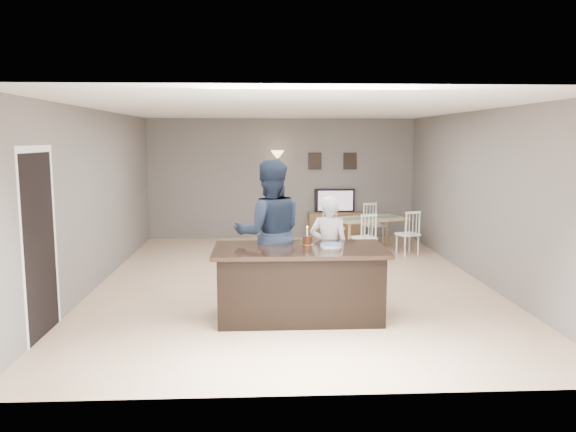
{
  "coord_description": "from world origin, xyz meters",
  "views": [
    {
      "loc": [
        -0.49,
        -8.68,
        2.25
      ],
      "look_at": [
        -0.07,
        -0.3,
        1.09
      ],
      "focal_mm": 35.0,
      "sensor_mm": 36.0,
      "label": 1
    }
  ],
  "objects_px": {
    "television": "(335,201)",
    "dining_table": "(369,224)",
    "kitchen_island": "(300,282)",
    "tv_console": "(335,226)",
    "plate_stack": "(331,246)",
    "birthday_cake": "(307,240)",
    "man": "(270,233)",
    "floor_lamp": "(278,171)",
    "woman": "(329,249)"
  },
  "relations": [
    {
      "from": "birthday_cake",
      "to": "floor_lamp",
      "type": "height_order",
      "value": "floor_lamp"
    },
    {
      "from": "kitchen_island",
      "to": "floor_lamp",
      "type": "bearing_deg",
      "value": 91.02
    },
    {
      "from": "dining_table",
      "to": "kitchen_island",
      "type": "bearing_deg",
      "value": -132.35
    },
    {
      "from": "television",
      "to": "tv_console",
      "type": "bearing_deg",
      "value": 90.0
    },
    {
      "from": "dining_table",
      "to": "floor_lamp",
      "type": "xyz_separation_m",
      "value": [
        -1.81,
        1.39,
        0.99
      ]
    },
    {
      "from": "kitchen_island",
      "to": "birthday_cake",
      "type": "distance_m",
      "value": 0.55
    },
    {
      "from": "woman",
      "to": "dining_table",
      "type": "height_order",
      "value": "woman"
    },
    {
      "from": "tv_console",
      "to": "birthday_cake",
      "type": "bearing_deg",
      "value": -101.48
    },
    {
      "from": "plate_stack",
      "to": "floor_lamp",
      "type": "bearing_deg",
      "value": 95.08
    },
    {
      "from": "tv_console",
      "to": "plate_stack",
      "type": "bearing_deg",
      "value": -98.24
    },
    {
      "from": "man",
      "to": "floor_lamp",
      "type": "relative_size",
      "value": 1.0
    },
    {
      "from": "woman",
      "to": "birthday_cake",
      "type": "xyz_separation_m",
      "value": [
        -0.34,
        -0.44,
        0.21
      ]
    },
    {
      "from": "man",
      "to": "plate_stack",
      "type": "height_order",
      "value": "man"
    },
    {
      "from": "woman",
      "to": "birthday_cake",
      "type": "bearing_deg",
      "value": 70.65
    },
    {
      "from": "television",
      "to": "floor_lamp",
      "type": "xyz_separation_m",
      "value": [
        -1.3,
        -0.05,
        0.68
      ]
    },
    {
      "from": "kitchen_island",
      "to": "tv_console",
      "type": "bearing_deg",
      "value": 77.84
    },
    {
      "from": "tv_console",
      "to": "plate_stack",
      "type": "height_order",
      "value": "plate_stack"
    },
    {
      "from": "man",
      "to": "floor_lamp",
      "type": "distance_m",
      "value": 5.08
    },
    {
      "from": "tv_console",
      "to": "television",
      "type": "xyz_separation_m",
      "value": [
        0.0,
        0.07,
        0.56
      ]
    },
    {
      "from": "tv_console",
      "to": "floor_lamp",
      "type": "relative_size",
      "value": 0.6
    },
    {
      "from": "television",
      "to": "plate_stack",
      "type": "xyz_separation_m",
      "value": [
        -0.8,
        -5.63,
        0.06
      ]
    },
    {
      "from": "plate_stack",
      "to": "dining_table",
      "type": "xyz_separation_m",
      "value": [
        1.31,
        4.19,
        -0.37
      ]
    },
    {
      "from": "television",
      "to": "floor_lamp",
      "type": "bearing_deg",
      "value": 2.2
    },
    {
      "from": "kitchen_island",
      "to": "tv_console",
      "type": "distance_m",
      "value": 5.7
    },
    {
      "from": "kitchen_island",
      "to": "woman",
      "type": "relative_size",
      "value": 1.45
    },
    {
      "from": "kitchen_island",
      "to": "plate_stack",
      "type": "relative_size",
      "value": 7.85
    },
    {
      "from": "television",
      "to": "man",
      "type": "height_order",
      "value": "man"
    },
    {
      "from": "kitchen_island",
      "to": "woman",
      "type": "bearing_deg",
      "value": 55.3
    },
    {
      "from": "man",
      "to": "television",
      "type": "bearing_deg",
      "value": -112.4
    },
    {
      "from": "tv_console",
      "to": "woman",
      "type": "xyz_separation_m",
      "value": [
        -0.75,
        -4.92,
        0.44
      ]
    },
    {
      "from": "television",
      "to": "woman",
      "type": "bearing_deg",
      "value": 81.46
    },
    {
      "from": "kitchen_island",
      "to": "plate_stack",
      "type": "distance_m",
      "value": 0.61
    },
    {
      "from": "plate_stack",
      "to": "dining_table",
      "type": "bearing_deg",
      "value": 72.61
    },
    {
      "from": "kitchen_island",
      "to": "floor_lamp",
      "type": "distance_m",
      "value": 5.7
    },
    {
      "from": "woman",
      "to": "man",
      "type": "bearing_deg",
      "value": 25.1
    },
    {
      "from": "dining_table",
      "to": "television",
      "type": "bearing_deg",
      "value": 89.15
    },
    {
      "from": "television",
      "to": "dining_table",
      "type": "xyz_separation_m",
      "value": [
        0.51,
        -1.44,
        -0.31
      ]
    },
    {
      "from": "dining_table",
      "to": "floor_lamp",
      "type": "bearing_deg",
      "value": 122.18
    },
    {
      "from": "tv_console",
      "to": "woman",
      "type": "height_order",
      "value": "woman"
    },
    {
      "from": "tv_console",
      "to": "plate_stack",
      "type": "relative_size",
      "value": 4.38
    },
    {
      "from": "kitchen_island",
      "to": "man",
      "type": "distance_m",
      "value": 0.85
    },
    {
      "from": "kitchen_island",
      "to": "television",
      "type": "xyz_separation_m",
      "value": [
        1.2,
        5.64,
        0.41
      ]
    },
    {
      "from": "television",
      "to": "man",
      "type": "distance_m",
      "value": 5.33
    },
    {
      "from": "tv_console",
      "to": "television",
      "type": "distance_m",
      "value": 0.57
    },
    {
      "from": "woman",
      "to": "birthday_cake",
      "type": "height_order",
      "value": "woman"
    },
    {
      "from": "plate_stack",
      "to": "floor_lamp",
      "type": "relative_size",
      "value": 0.14
    },
    {
      "from": "kitchen_island",
      "to": "dining_table",
      "type": "height_order",
      "value": "kitchen_island"
    },
    {
      "from": "kitchen_island",
      "to": "woman",
      "type": "xyz_separation_m",
      "value": [
        0.45,
        0.65,
        0.29
      ]
    },
    {
      "from": "tv_console",
      "to": "woman",
      "type": "bearing_deg",
      "value": -98.66
    },
    {
      "from": "kitchen_island",
      "to": "plate_stack",
      "type": "xyz_separation_m",
      "value": [
        0.4,
        0.01,
        0.47
      ]
    }
  ]
}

